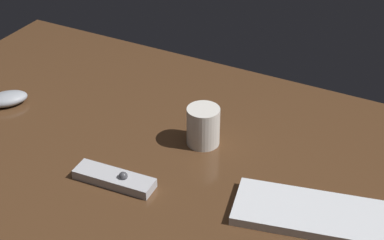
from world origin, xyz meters
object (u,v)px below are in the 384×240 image
Objects in this scene: keyboard at (348,220)px; coffee_mug at (203,126)px; computer_mouse at (7,99)px; media_remote at (115,179)px.

coffee_mug is (-35.49, 10.70, 3.52)cm from keyboard.
coffee_mug reaches higher than computer_mouse.
computer_mouse is 1.11× the size of coffee_mug.
computer_mouse is 50.09cm from coffee_mug.
keyboard is at bearing -52.65° from computer_mouse.
media_remote is (39.97, -13.22, -0.49)cm from computer_mouse.
media_remote is at bearing -114.37° from coffee_mug.
computer_mouse is (-84.91, 3.06, 0.65)cm from keyboard.
coffee_mug reaches higher than keyboard.
keyboard is 37.24cm from coffee_mug.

